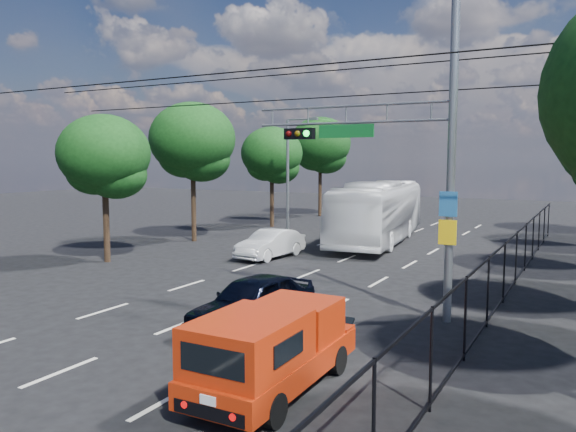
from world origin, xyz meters
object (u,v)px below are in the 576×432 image
Objects in this scene: signal_mast at (409,138)px; white_van at (271,244)px; red_pickup at (273,347)px; white_bus at (378,212)px; navy_hatchback at (253,302)px.

signal_mast reaches higher than white_van.
white_bus reaches higher than red_pickup.
white_van is at bearing -118.19° from white_bus.
signal_mast reaches higher than white_bus.
red_pickup is 1.18× the size of white_van.
signal_mast is 2.20× the size of navy_hatchback.
signal_mast is 0.78× the size of white_bus.
navy_hatchback is (-2.64, 3.40, -0.19)m from red_pickup.
white_bus is at bearing 104.22° from red_pickup.
white_van is (-8.56, 6.53, -4.58)m from signal_mast.
navy_hatchback is 11.07m from white_van.
red_pickup is at bearing -95.88° from signal_mast.
white_bus is at bearing 113.03° from signal_mast.
white_bus is at bearing 104.34° from navy_hatchback.
signal_mast reaches higher than red_pickup.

